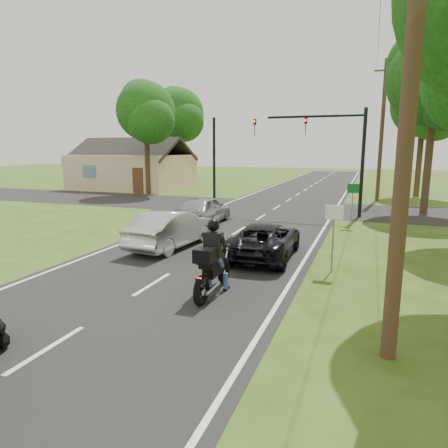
{
  "coord_description": "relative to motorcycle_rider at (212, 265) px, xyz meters",
  "views": [
    {
      "loc": [
        5.69,
        -9.52,
        3.85
      ],
      "look_at": [
        1.09,
        3.0,
        1.3
      ],
      "focal_mm": 32.0,
      "sensor_mm": 36.0,
      "label": 1
    }
  ],
  "objects": [
    {
      "name": "tree_left_near",
      "position": [
        -13.64,
        19.92,
        5.73
      ],
      "size": [
        5.12,
        4.96,
        9.22
      ],
      "color": "#332316",
      "rests_on": "ground"
    },
    {
      "name": "house",
      "position": [
        -17.91,
        24.13,
        0.96
      ],
      "size": [
        10.2,
        8.0,
        4.84
      ],
      "color": "tan",
      "rests_on": "ground"
    },
    {
      "name": "utility_pole_near",
      "position": [
        4.29,
        -1.87,
        4.28
      ],
      "size": [
        1.6,
        0.28,
        10.0
      ],
      "color": "#4F3624",
      "rests_on": "ground"
    },
    {
      "name": "tree_left_far",
      "position": [
        -15.61,
        29.89,
        6.33
      ],
      "size": [
        5.76,
        5.58,
        10.14
      ],
      "color": "#332316",
      "rests_on": "ground"
    },
    {
      "name": "tree_row_e",
      "position": [
        7.57,
        25.91,
        6.02
      ],
      "size": [
        5.28,
        5.12,
        9.61
      ],
      "color": "#332316",
      "rests_on": "ground"
    },
    {
      "name": "traffic_signal",
      "position": [
        1.43,
        14.13,
        3.33
      ],
      "size": [
        6.38,
        0.44,
        6.0
      ],
      "color": "black",
      "rests_on": "ground"
    },
    {
      "name": "motorcycle_rider",
      "position": [
        0.0,
        0.0,
        0.0
      ],
      "size": [
        0.68,
        2.39,
        2.06
      ],
      "rotation": [
        0.0,
        0.0,
        0.01
      ],
      "color": "black",
      "rests_on": "ground"
    },
    {
      "name": "silver_sedan",
      "position": [
        -3.42,
        4.27,
        -0.07
      ],
      "size": [
        1.96,
        4.56,
        1.46
      ],
      "primitive_type": "imported",
      "rotation": [
        0.0,
        0.0,
        3.05
      ],
      "color": "silver",
      "rests_on": "road"
    },
    {
      "name": "ground",
      "position": [
        -1.91,
        0.13,
        -0.81
      ],
      "size": [
        140.0,
        140.0,
        0.0
      ],
      "primitive_type": "plane",
      "color": "#324914",
      "rests_on": "ground"
    },
    {
      "name": "dark_suv",
      "position": [
        0.37,
        4.13,
        -0.18
      ],
      "size": [
        2.2,
        4.53,
        1.24
      ],
      "primitive_type": "imported",
      "rotation": [
        0.0,
        0.0,
        3.18
      ],
      "color": "black",
      "rests_on": "road"
    },
    {
      "name": "cross_road",
      "position": [
        -1.91,
        16.13,
        -0.8
      ],
      "size": [
        60.0,
        7.0,
        0.01
      ],
      "primitive_type": "cube",
      "color": "black",
      "rests_on": "ground"
    },
    {
      "name": "road",
      "position": [
        -1.91,
        10.13,
        -0.8
      ],
      "size": [
        8.0,
        100.0,
        0.01
      ],
      "primitive_type": "cube",
      "color": "black",
      "rests_on": "ground"
    },
    {
      "name": "sign_green",
      "position": [
        2.99,
        11.11,
        0.79
      ],
      "size": [
        0.55,
        0.07,
        2.12
      ],
      "color": "slate",
      "rests_on": "ground"
    },
    {
      "name": "tree_row_d",
      "position": [
        7.19,
        16.89,
        6.62
      ],
      "size": [
        5.76,
        5.58,
        10.45
      ],
      "color": "#332316",
      "rests_on": "ground"
    },
    {
      "name": "signal_pole_far",
      "position": [
        -7.11,
        18.13,
        2.19
      ],
      "size": [
        0.2,
        0.2,
        6.0
      ],
      "primitive_type": "cylinder",
      "color": "black",
      "rests_on": "ground"
    },
    {
      "name": "utility_pole_far",
      "position": [
        4.29,
        22.13,
        4.28
      ],
      "size": [
        1.6,
        0.28,
        10.0
      ],
      "color": "#4F3624",
      "rests_on": "ground"
    },
    {
      "name": "sign_white",
      "position": [
        2.79,
        3.11,
        0.79
      ],
      "size": [
        0.55,
        0.07,
        2.12
      ],
      "color": "slate",
      "rests_on": "ground"
    },
    {
      "name": "silver_suv",
      "position": [
        -4.14,
        9.15,
        -0.06
      ],
      "size": [
        1.82,
        4.37,
        1.48
      ],
      "primitive_type": "imported",
      "rotation": [
        0.0,
        0.0,
        3.16
      ],
      "color": "#A4A8AC",
      "rests_on": "road"
    }
  ]
}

